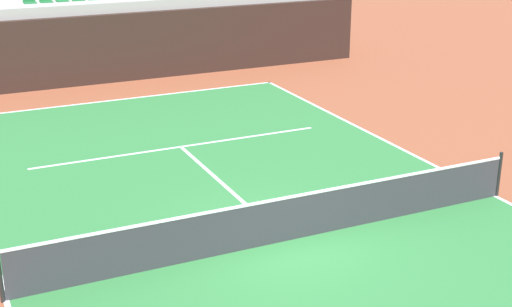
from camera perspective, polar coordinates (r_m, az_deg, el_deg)
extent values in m
plane|color=brown|center=(14.82, 2.42, -6.88)|extent=(80.00, 80.00, 0.00)
cube|color=#2D7238|center=(14.82, 2.42, -6.86)|extent=(11.00, 24.00, 0.01)
cube|color=white|center=(25.35, -10.12, 4.25)|extent=(11.00, 0.10, 0.00)
cube|color=white|center=(13.49, -19.02, -10.86)|extent=(0.10, 24.00, 0.00)
cube|color=white|center=(17.79, 18.24, -3.18)|extent=(0.10, 24.00, 0.00)
cube|color=white|center=(20.26, -5.92, 0.53)|extent=(8.26, 0.10, 0.00)
cube|color=white|center=(17.46, -2.41, -2.59)|extent=(0.10, 6.40, 0.00)
cube|color=black|center=(27.53, -11.73, 8.03)|extent=(20.96, 0.30, 2.51)
cube|color=#9E9E99|center=(28.79, -12.41, 8.87)|extent=(20.96, 2.40, 2.90)
cube|color=#9E9E99|center=(31.04, -13.50, 10.25)|extent=(20.96, 2.40, 3.65)
cube|color=#1E6633|center=(28.15, -17.33, 11.24)|extent=(0.44, 0.44, 0.04)
cube|color=#1E6633|center=(28.23, -16.15, 11.38)|extent=(0.44, 0.44, 0.04)
cube|color=#1E6633|center=(28.33, -14.97, 11.51)|extent=(0.44, 0.44, 0.04)
cube|color=#1E6633|center=(28.44, -13.79, 11.64)|extent=(0.44, 0.44, 0.04)
cylinder|color=black|center=(13.23, -19.49, -8.90)|extent=(0.08, 0.08, 1.07)
cylinder|color=black|center=(17.63, 18.54, -1.55)|extent=(0.08, 0.08, 1.07)
cube|color=#333338|center=(14.62, 2.45, -5.23)|extent=(10.90, 0.02, 0.92)
cube|color=white|center=(14.42, 2.47, -3.48)|extent=(10.90, 0.04, 0.05)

